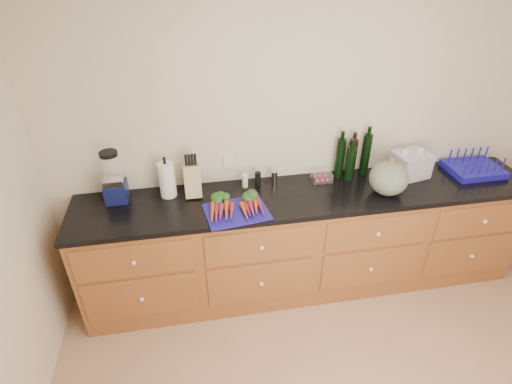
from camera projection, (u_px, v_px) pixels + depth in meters
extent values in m
cube|color=beige|center=(302.00, 133.00, 3.18)|extent=(4.10, 0.05, 2.60)
cube|color=brown|center=(307.00, 242.00, 3.36)|extent=(3.60, 0.60, 0.90)
cube|color=brown|center=(134.00, 261.00, 2.76)|extent=(0.82, 0.01, 0.28)
sphere|color=white|center=(134.00, 263.00, 2.75)|extent=(0.03, 0.03, 0.03)
cube|color=brown|center=(142.00, 298.00, 2.95)|extent=(0.82, 0.01, 0.38)
sphere|color=white|center=(142.00, 299.00, 2.94)|extent=(0.03, 0.03, 0.03)
cube|color=brown|center=(261.00, 246.00, 2.90)|extent=(0.82, 0.01, 0.28)
sphere|color=white|center=(262.00, 248.00, 2.88)|extent=(0.03, 0.03, 0.03)
cube|color=brown|center=(261.00, 282.00, 3.09)|extent=(0.82, 0.01, 0.38)
sphere|color=white|center=(261.00, 284.00, 3.07)|extent=(0.03, 0.03, 0.03)
cube|color=brown|center=(378.00, 233.00, 3.03)|extent=(0.82, 0.01, 0.28)
sphere|color=white|center=(378.00, 234.00, 3.02)|extent=(0.03, 0.03, 0.03)
cube|color=brown|center=(370.00, 268.00, 3.22)|extent=(0.82, 0.01, 0.38)
sphere|color=white|center=(371.00, 269.00, 3.21)|extent=(0.03, 0.03, 0.03)
cube|color=brown|center=(484.00, 220.00, 3.16)|extent=(0.82, 0.01, 0.28)
sphere|color=white|center=(485.00, 222.00, 3.15)|extent=(0.03, 0.03, 0.03)
cube|color=brown|center=(471.00, 255.00, 3.36)|extent=(0.82, 0.01, 0.38)
sphere|color=white|center=(472.00, 256.00, 3.34)|extent=(0.03, 0.03, 0.03)
cube|color=black|center=(311.00, 195.00, 3.11)|extent=(3.64, 0.62, 0.04)
cube|color=#18148D|center=(237.00, 212.00, 2.87)|extent=(0.48, 0.39, 0.01)
cone|color=#C24F16|center=(213.00, 213.00, 2.82)|extent=(0.04, 0.20, 0.04)
cone|color=maroon|center=(217.00, 212.00, 2.82)|extent=(0.04, 0.20, 0.04)
cone|color=maroon|center=(222.00, 212.00, 2.83)|extent=(0.04, 0.20, 0.04)
cone|color=#C24F16|center=(226.00, 211.00, 2.83)|extent=(0.04, 0.20, 0.04)
cone|color=maroon|center=(231.00, 211.00, 2.84)|extent=(0.04, 0.20, 0.04)
ellipsoid|color=#194C1B|center=(220.00, 200.00, 2.94)|extent=(0.20, 0.12, 0.06)
cone|color=#C24F16|center=(243.00, 210.00, 2.85)|extent=(0.04, 0.20, 0.04)
cone|color=maroon|center=(247.00, 209.00, 2.85)|extent=(0.04, 0.20, 0.04)
cone|color=maroon|center=(252.00, 209.00, 2.86)|extent=(0.04, 0.20, 0.04)
cone|color=#C24F16|center=(256.00, 208.00, 2.86)|extent=(0.04, 0.20, 0.04)
cone|color=maroon|center=(260.00, 208.00, 2.87)|extent=(0.04, 0.20, 0.04)
ellipsoid|color=#194C1B|center=(248.00, 197.00, 2.98)|extent=(0.20, 0.12, 0.06)
ellipsoid|color=#556353|center=(389.00, 178.00, 3.03)|extent=(0.29, 0.29, 0.26)
cube|color=#0F1548|center=(116.00, 192.00, 2.97)|extent=(0.16, 0.16, 0.15)
cube|color=silver|center=(113.00, 182.00, 2.90)|extent=(0.14, 0.09, 0.05)
cylinder|color=white|center=(111.00, 168.00, 2.87)|extent=(0.12, 0.12, 0.21)
cylinder|color=black|center=(108.00, 154.00, 2.81)|extent=(0.13, 0.13, 0.03)
cylinder|color=white|center=(167.00, 180.00, 3.00)|extent=(0.12, 0.12, 0.27)
cube|color=tan|center=(193.00, 181.00, 3.02)|extent=(0.12, 0.12, 0.25)
cylinder|color=white|center=(245.00, 181.00, 3.15)|extent=(0.05, 0.05, 0.11)
cylinder|color=black|center=(258.00, 179.00, 3.16)|extent=(0.05, 0.05, 0.12)
cylinder|color=silver|center=(274.00, 178.00, 3.18)|extent=(0.05, 0.05, 0.12)
cube|color=white|center=(321.00, 176.00, 3.24)|extent=(0.16, 0.12, 0.07)
cylinder|color=black|center=(340.00, 158.00, 3.24)|extent=(0.07, 0.07, 0.33)
cylinder|color=black|center=(352.00, 157.00, 3.27)|extent=(0.07, 0.07, 0.31)
cylinder|color=black|center=(366.00, 155.00, 3.27)|extent=(0.07, 0.07, 0.35)
cylinder|color=black|center=(350.00, 163.00, 3.21)|extent=(0.07, 0.07, 0.29)
cube|color=#1712A1|center=(473.00, 169.00, 3.37)|extent=(0.43, 0.34, 0.05)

